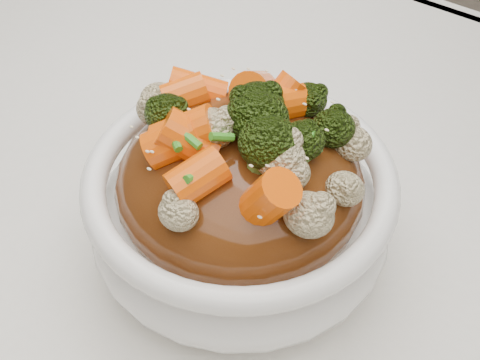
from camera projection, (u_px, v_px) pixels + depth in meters
The scene contains 8 objects.
tablecloth at pixel (233, 263), 0.50m from camera, with size 1.20×0.80×0.04m, color white.
bowl at pixel (240, 212), 0.46m from camera, with size 0.20×0.20×0.08m, color white, non-canonical shape.
sauce_base at pixel (240, 183), 0.44m from camera, with size 0.16×0.16×0.09m, color #52270E.
carrots at pixel (240, 113), 0.39m from camera, with size 0.16×0.16×0.05m, color #FF5E08, non-canonical shape.
broccoli at pixel (240, 115), 0.39m from camera, with size 0.16×0.16×0.04m, color black, non-canonical shape.
cauliflower at pixel (240, 117), 0.40m from camera, with size 0.16×0.16×0.03m, color beige, non-canonical shape.
scallions at pixel (240, 112), 0.39m from camera, with size 0.12×0.12×0.02m, color #34891F, non-canonical shape.
sesame_seeds at pixel (240, 112), 0.39m from camera, with size 0.15×0.15×0.01m, color beige, non-canonical shape.
Camera 1 is at (0.18, -0.25, 1.13)m, focal length 50.00 mm.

